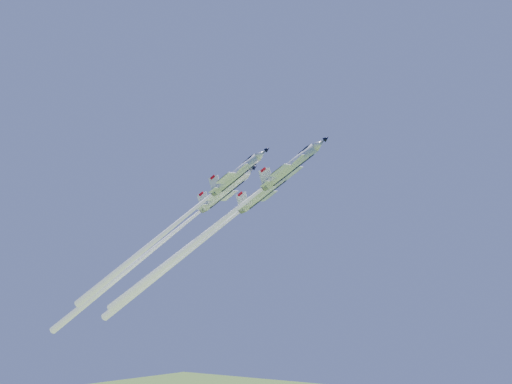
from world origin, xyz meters
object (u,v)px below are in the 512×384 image
Objects in this scene: jet_left at (199,243)px; jet_lead at (215,226)px; jet_right at (170,228)px; jet_slot at (151,251)px.

jet_lead is at bearing 45.23° from jet_left.
jet_lead is 14.15m from jet_left.
jet_left is at bearing -173.34° from jet_right.
jet_right is 13.40m from jet_slot.
jet_lead is at bearing 81.67° from jet_slot.
jet_right is at bearing -59.36° from jet_lead.
jet_right is (-7.16, -6.30, -0.62)m from jet_lead.
jet_lead is 1.10× the size of jet_right.
jet_right is 0.86× the size of jet_slot.
jet_lead is at bearing 120.64° from jet_right.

